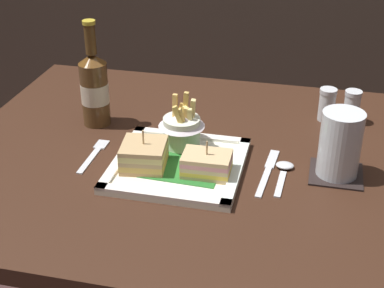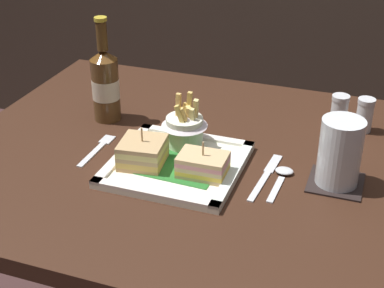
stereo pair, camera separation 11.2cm
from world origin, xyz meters
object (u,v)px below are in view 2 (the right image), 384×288
object	(u,v)px
pepper_shaker	(364,117)
sandwich_half_right	(203,165)
sandwich_half_left	(143,152)
beer_bottle	(105,83)
salt_shaker	(339,113)
dining_table	(206,209)
fork	(98,148)
spoon	(282,175)
knife	(266,175)
square_plate	(177,165)
fries_cup	(185,126)
water_glass	(339,156)

from	to	relation	value
pepper_shaker	sandwich_half_right	bearing A→B (deg)	-131.05
sandwich_half_left	beer_bottle	bearing A→B (deg)	133.64
beer_bottle	salt_shaker	bearing A→B (deg)	14.96
dining_table	fork	size ratio (longest dim) A/B	7.61
sandwich_half_left	spoon	bearing A→B (deg)	11.97
sandwich_half_left	beer_bottle	size ratio (longest dim) A/B	0.40
dining_table	knife	xyz separation A→B (m)	(0.13, -0.03, 0.13)
sandwich_half_right	beer_bottle	bearing A→B (deg)	148.99
square_plate	fork	xyz separation A→B (m)	(-0.18, 0.01, -0.01)
square_plate	knife	bearing A→B (deg)	9.69
sandwich_half_right	beer_bottle	xyz separation A→B (m)	(-0.29, 0.17, 0.06)
fries_cup	pepper_shaker	world-z (taller)	fries_cup
dining_table	beer_bottle	bearing A→B (deg)	161.78
dining_table	water_glass	world-z (taller)	water_glass
water_glass	pepper_shaker	xyz separation A→B (m)	(0.03, 0.24, -0.03)
sandwich_half_right	fries_cup	xyz separation A→B (m)	(-0.07, 0.10, 0.02)
water_glass	salt_shaker	world-z (taller)	water_glass
pepper_shaker	dining_table	bearing A→B (deg)	-142.34
fries_cup	beer_bottle	world-z (taller)	beer_bottle
square_plate	sandwich_half_left	bearing A→B (deg)	-159.29
spoon	salt_shaker	size ratio (longest dim) A/B	1.61
water_glass	salt_shaker	distance (m)	0.24
sandwich_half_left	sandwich_half_right	xyz separation A→B (m)	(0.12, 0.00, -0.00)
dining_table	fries_cup	size ratio (longest dim) A/B	9.17
sandwich_half_left	fries_cup	bearing A→B (deg)	62.24
dining_table	square_plate	world-z (taller)	square_plate
sandwich_half_left	water_glass	xyz separation A→B (m)	(0.36, 0.07, 0.03)
fork	salt_shaker	xyz separation A→B (m)	(0.45, 0.27, 0.03)
dining_table	beer_bottle	xyz separation A→B (m)	(-0.27, 0.09, 0.22)
pepper_shaker	salt_shaker	bearing A→B (deg)	180.00
sandwich_half_right	spoon	bearing A→B (deg)	21.63
beer_bottle	knife	distance (m)	0.42
salt_shaker	sandwich_half_right	bearing A→B (deg)	-124.74
fries_cup	water_glass	distance (m)	0.31
water_glass	dining_table	bearing A→B (deg)	176.44
fork	salt_shaker	bearing A→B (deg)	30.73
sandwich_half_left	beer_bottle	world-z (taller)	beer_bottle
sandwich_half_right	knife	world-z (taller)	sandwich_half_right
dining_table	beer_bottle	size ratio (longest dim) A/B	4.40
square_plate	spoon	world-z (taller)	square_plate
square_plate	pepper_shaker	distance (m)	0.43
beer_bottle	fork	distance (m)	0.17
spoon	sandwich_half_left	bearing A→B (deg)	-168.03
fork	square_plate	bearing A→B (deg)	-4.28
fries_cup	water_glass	bearing A→B (deg)	-5.14
beer_bottle	fork	bearing A→B (deg)	-71.28
beer_bottle	pepper_shaker	bearing A→B (deg)	13.55
sandwich_half_left	knife	size ratio (longest dim) A/B	0.53
sandwich_half_right	spoon	size ratio (longest dim) A/B	0.75
dining_table	knife	size ratio (longest dim) A/B	5.84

